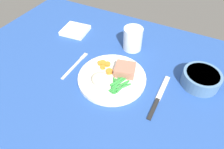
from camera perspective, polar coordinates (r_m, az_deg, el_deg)
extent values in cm
cube|color=#234793|center=(75.51, -2.74, -1.31)|extent=(120.00, 90.00, 2.00)
cylinder|color=white|center=(73.35, 0.00, -0.99)|extent=(24.63, 24.63, 1.60)
cube|color=#A86B56|center=(73.15, 3.72, 1.38)|extent=(8.59, 8.29, 3.16)
ellipsoid|color=beige|center=(69.53, -3.31, -1.21)|extent=(6.24, 5.93, 3.73)
cylinder|color=orange|center=(77.17, -3.44, 3.24)|extent=(1.81, 1.81, 1.19)
cylinder|color=orange|center=(73.86, -0.75, 0.88)|extent=(2.60, 2.60, 1.03)
cylinder|color=orange|center=(75.61, -2.65, 2.07)|extent=(1.98, 1.98, 0.94)
cylinder|color=orange|center=(76.79, -1.32, 2.94)|extent=(2.41, 2.41, 0.94)
cylinder|color=orange|center=(77.53, -2.68, 3.34)|extent=(2.57, 2.57, 0.83)
cylinder|color=orange|center=(77.14, -2.52, 3.22)|extent=(2.23, 2.23, 1.10)
cylinder|color=#2D8C38|center=(69.42, 1.18, -3.13)|extent=(2.35, 7.56, 0.60)
cylinder|color=#2D8C38|center=(69.17, 3.10, -3.39)|extent=(2.17, 6.80, 0.70)
cylinder|color=#2D8C38|center=(69.23, 2.00, -3.25)|extent=(4.73, 7.53, 0.74)
cylinder|color=#2D8C38|center=(69.65, 1.39, -2.81)|extent=(0.90, 8.36, 0.79)
cylinder|color=#2D8C38|center=(69.16, 0.95, -3.29)|extent=(3.39, 6.35, 0.74)
cylinder|color=#2D8C38|center=(70.30, 2.20, -2.26)|extent=(3.46, 7.67, 0.76)
cylinder|color=#2D8C38|center=(69.60, 0.45, -2.95)|extent=(3.56, 6.35, 0.61)
cylinder|color=#2D8C38|center=(68.81, 2.76, -3.73)|extent=(4.63, 6.41, 0.67)
cylinder|color=#2D8C38|center=(70.94, 2.08, -1.62)|extent=(4.03, 8.01, 0.88)
cube|color=silver|center=(79.32, -11.17, 1.73)|extent=(1.00, 13.00, 0.40)
cube|color=silver|center=(84.37, -8.25, 5.34)|extent=(0.24, 3.60, 0.40)
cube|color=silver|center=(84.18, -8.03, 5.26)|extent=(0.24, 3.60, 0.40)
cube|color=silver|center=(83.99, -7.80, 5.18)|extent=(0.24, 3.60, 0.40)
cube|color=silver|center=(83.81, -7.57, 5.10)|extent=(0.24, 3.60, 0.40)
cube|color=black|center=(66.84, 11.63, -9.50)|extent=(1.30, 9.00, 0.64)
cube|color=silver|center=(73.18, 14.19, -3.68)|extent=(1.70, 12.00, 0.40)
cylinder|color=silver|center=(85.26, 5.89, 10.02)|extent=(7.93, 7.93, 9.66)
cylinder|color=silver|center=(86.90, 5.75, 8.53)|extent=(7.29, 7.29, 4.08)
cylinder|color=#4C7299|center=(77.19, 23.82, -1.12)|extent=(13.11, 13.11, 5.15)
cylinder|color=beige|center=(76.43, 24.07, -0.52)|extent=(11.15, 11.15, 2.83)
cube|color=white|center=(98.69, -10.34, 12.15)|extent=(12.45, 11.95, 1.72)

